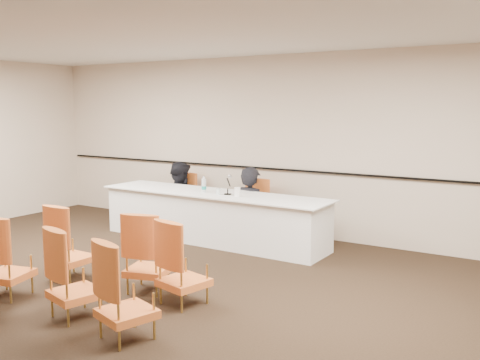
{
  "coord_description": "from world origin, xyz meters",
  "views": [
    {
      "loc": [
        4.16,
        -3.98,
        2.15
      ],
      "look_at": [
        0.08,
        2.6,
        1.08
      ],
      "focal_mm": 40.0,
      "sensor_mm": 36.0,
      "label": 1
    }
  ],
  "objects_px": {
    "panelist_main_chair": "(251,209)",
    "aud_chair_front_mid": "(148,251)",
    "panelist_second_chair": "(180,200)",
    "panelist_second": "(180,207)",
    "aud_chair_back_left": "(7,256)",
    "microphone": "(228,185)",
    "aud_chair_back_right": "(126,290)",
    "aud_chair_back_mid": "(75,272)",
    "panel_table": "(213,217)",
    "coffee_cup": "(237,192)",
    "panelist_main": "(251,218)",
    "drinking_glass": "(218,192)",
    "water_bottle": "(204,184)",
    "aud_chair_front_right": "(184,262)",
    "aud_chair_front_left": "(71,241)"
  },
  "relations": [
    {
      "from": "microphone",
      "to": "aud_chair_back_mid",
      "type": "bearing_deg",
      "value": -106.7
    },
    {
      "from": "panelist_main",
      "to": "water_bottle",
      "type": "relative_size",
      "value": 6.82
    },
    {
      "from": "panel_table",
      "to": "coffee_cup",
      "type": "distance_m",
      "value": 0.73
    },
    {
      "from": "drinking_glass",
      "to": "microphone",
      "type": "bearing_deg",
      "value": 25.01
    },
    {
      "from": "aud_chair_front_mid",
      "to": "aud_chair_back_mid",
      "type": "relative_size",
      "value": 1.0
    },
    {
      "from": "drinking_glass",
      "to": "aud_chair_back_right",
      "type": "relative_size",
      "value": 0.11
    },
    {
      "from": "panelist_main",
      "to": "aud_chair_back_right",
      "type": "xyz_separation_m",
      "value": [
        1.03,
        -4.0,
        0.17
      ]
    },
    {
      "from": "panelist_second_chair",
      "to": "water_bottle",
      "type": "distance_m",
      "value": 1.26
    },
    {
      "from": "panel_table",
      "to": "aud_chair_back_right",
      "type": "relative_size",
      "value": 4.15
    },
    {
      "from": "panelist_second_chair",
      "to": "aud_chair_front_mid",
      "type": "relative_size",
      "value": 1.0
    },
    {
      "from": "panelist_main",
      "to": "aud_chair_back_right",
      "type": "bearing_deg",
      "value": 120.46
    },
    {
      "from": "panelist_main_chair",
      "to": "panelist_second_chair",
      "type": "xyz_separation_m",
      "value": [
        -1.5,
        0.02,
        0.0
      ]
    },
    {
      "from": "aud_chair_front_mid",
      "to": "aud_chair_back_right",
      "type": "distance_m",
      "value": 1.31
    },
    {
      "from": "coffee_cup",
      "to": "aud_chair_back_mid",
      "type": "bearing_deg",
      "value": -89.08
    },
    {
      "from": "aud_chair_back_right",
      "to": "panelist_main_chair",
      "type": "bearing_deg",
      "value": 121.6
    },
    {
      "from": "aud_chair_back_right",
      "to": "panelist_second_chair",
      "type": "bearing_deg",
      "value": 139.36
    },
    {
      "from": "aud_chair_front_mid",
      "to": "aud_chair_back_left",
      "type": "bearing_deg",
      "value": -158.38
    },
    {
      "from": "panel_table",
      "to": "drinking_glass",
      "type": "xyz_separation_m",
      "value": [
        0.2,
        -0.13,
        0.45
      ]
    },
    {
      "from": "panelist_main_chair",
      "to": "aud_chair_front_left",
      "type": "bearing_deg",
      "value": -104.1
    },
    {
      "from": "coffee_cup",
      "to": "aud_chair_back_right",
      "type": "distance_m",
      "value": 3.43
    },
    {
      "from": "panelist_main_chair",
      "to": "aud_chair_back_right",
      "type": "distance_m",
      "value": 4.13
    },
    {
      "from": "panelist_second",
      "to": "microphone",
      "type": "distance_m",
      "value": 1.71
    },
    {
      "from": "water_bottle",
      "to": "aud_chair_front_mid",
      "type": "xyz_separation_m",
      "value": [
        0.83,
        -2.28,
        -0.44
      ]
    },
    {
      "from": "water_bottle",
      "to": "coffee_cup",
      "type": "bearing_deg",
      "value": -6.9
    },
    {
      "from": "panelist_second_chair",
      "to": "aud_chair_front_mid",
      "type": "distance_m",
      "value": 3.45
    },
    {
      "from": "panelist_main_chair",
      "to": "panelist_second",
      "type": "bearing_deg",
      "value": -180.0
    },
    {
      "from": "aud_chair_back_right",
      "to": "aud_chair_back_mid",
      "type": "bearing_deg",
      "value": -170.45
    },
    {
      "from": "water_bottle",
      "to": "aud_chair_front_left",
      "type": "bearing_deg",
      "value": -97.15
    },
    {
      "from": "panelist_second",
      "to": "aud_chair_front_mid",
      "type": "height_order",
      "value": "panelist_second"
    },
    {
      "from": "aud_chair_back_left",
      "to": "aud_chair_back_right",
      "type": "bearing_deg",
      "value": -18.59
    },
    {
      "from": "panel_table",
      "to": "panelist_second",
      "type": "xyz_separation_m",
      "value": [
        -1.13,
        0.59,
        -0.05
      ]
    },
    {
      "from": "aud_chair_front_right",
      "to": "aud_chair_back_left",
      "type": "height_order",
      "value": "same"
    },
    {
      "from": "panelist_main",
      "to": "drinking_glass",
      "type": "distance_m",
      "value": 0.9
    },
    {
      "from": "panelist_main_chair",
      "to": "aud_chair_front_mid",
      "type": "height_order",
      "value": "same"
    },
    {
      "from": "panelist_main",
      "to": "panelist_second",
      "type": "relative_size",
      "value": 1.04
    },
    {
      "from": "aud_chair_front_mid",
      "to": "aud_chair_front_right",
      "type": "distance_m",
      "value": 0.63
    },
    {
      "from": "drinking_glass",
      "to": "panelist_second_chair",
      "type": "bearing_deg",
      "value": 151.29
    },
    {
      "from": "panelist_main_chair",
      "to": "water_bottle",
      "type": "xyz_separation_m",
      "value": [
        -0.51,
        -0.62,
        0.44
      ]
    },
    {
      "from": "drinking_glass",
      "to": "aud_chair_back_mid",
      "type": "height_order",
      "value": "aud_chair_back_mid"
    },
    {
      "from": "microphone",
      "to": "aud_chair_back_right",
      "type": "height_order",
      "value": "microphone"
    },
    {
      "from": "panelist_main",
      "to": "water_bottle",
      "type": "height_order",
      "value": "panelist_main"
    },
    {
      "from": "aud_chair_back_mid",
      "to": "aud_chair_back_right",
      "type": "distance_m",
      "value": 0.81
    },
    {
      "from": "panelist_main",
      "to": "microphone",
      "type": "bearing_deg",
      "value": 102.26
    },
    {
      "from": "panel_table",
      "to": "aud_chair_front_right",
      "type": "xyz_separation_m",
      "value": [
        1.31,
        -2.45,
        0.08
      ]
    },
    {
      "from": "panelist_main_chair",
      "to": "microphone",
      "type": "bearing_deg",
      "value": -92.97
    },
    {
      "from": "panelist_second",
      "to": "aud_chair_front_right",
      "type": "xyz_separation_m",
      "value": [
        2.44,
        -3.04,
        0.13
      ]
    },
    {
      "from": "panelist_main_chair",
      "to": "panelist_second",
      "type": "distance_m",
      "value": 1.51
    },
    {
      "from": "panelist_main_chair",
      "to": "aud_chair_back_left",
      "type": "relative_size",
      "value": 1.0
    },
    {
      "from": "panelist_main_chair",
      "to": "aud_chair_back_right",
      "type": "height_order",
      "value": "same"
    },
    {
      "from": "aud_chair_back_right",
      "to": "microphone",
      "type": "bearing_deg",
      "value": 124.88
    }
  ]
}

